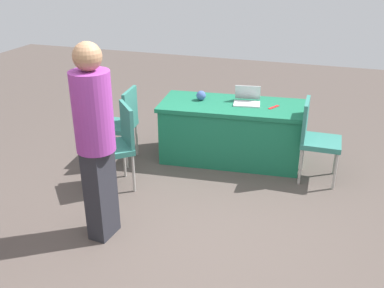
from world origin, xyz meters
name	(u,v)px	position (x,y,z in m)	size (l,w,h in m)	color
ground_plane	(190,234)	(0.00, 0.00, 0.00)	(14.40, 14.40, 0.00)	#4C423D
table_foreground	(231,132)	(0.02, -1.72, 0.37)	(1.84, 0.95, 0.74)	#196647
chair_near_front	(315,136)	(-1.01, -1.50, 0.54)	(0.44, 0.44, 0.95)	#9E9993
chair_tucked_left	(121,121)	(1.31, -1.25, 0.54)	(0.48, 0.48, 0.95)	#9E9993
chair_tucked_right	(117,142)	(1.05, -0.63, 0.55)	(0.62, 0.62, 0.96)	#9E9993
person_organiser	(95,135)	(0.77, 0.25, 1.03)	(0.37, 0.37, 1.82)	#26262D
laptop_silver	(247,100)	(-0.15, -1.80, 0.78)	(0.36, 0.34, 0.21)	silver
yarn_ball	(201,95)	(0.43, -1.75, 0.80)	(0.12, 0.12, 0.12)	#3F5999
scissors_red	(274,107)	(-0.49, -1.75, 0.74)	(0.18, 0.04, 0.01)	red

